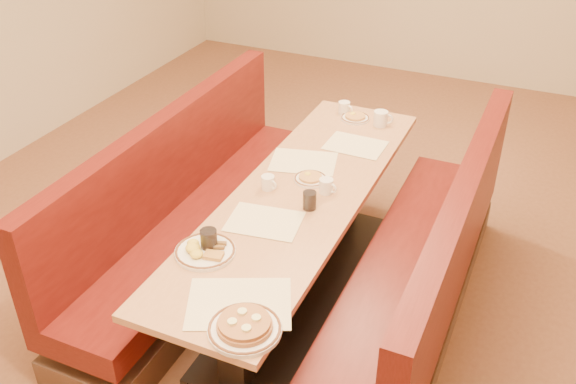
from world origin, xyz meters
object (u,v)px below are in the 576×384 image
at_px(coffee_mug_a, 327,186).
at_px(soda_tumbler_mid, 310,200).
at_px(booth_right, 420,281).
at_px(coffee_mug_c, 381,118).
at_px(soda_tumbler_near, 209,240).
at_px(diner_table, 299,246).
at_px(booth_left, 194,220).
at_px(pancake_plate, 245,327).
at_px(eggs_plate, 204,251).
at_px(coffee_mug_b, 268,182).
at_px(coffee_mug_d, 345,108).

bearing_deg(coffee_mug_a, soda_tumbler_mid, -83.20).
bearing_deg(booth_right, coffee_mug_a, 173.68).
bearing_deg(coffee_mug_c, soda_tumbler_near, -113.20).
relative_size(coffee_mug_a, soda_tumbler_near, 0.97).
bearing_deg(soda_tumbler_mid, diner_table, 131.78).
bearing_deg(soda_tumbler_mid, booth_left, 171.76).
relative_size(pancake_plate, coffee_mug_c, 2.34).
distance_m(eggs_plate, coffee_mug_c, 1.77).
height_order(diner_table, coffee_mug_c, coffee_mug_c).
distance_m(coffee_mug_b, soda_tumbler_near, 0.64).
xyz_separation_m(booth_right, coffee_mug_c, (-0.57, 1.02, 0.44)).
bearing_deg(eggs_plate, booth_right, 36.98).
height_order(pancake_plate, coffee_mug_a, coffee_mug_a).
xyz_separation_m(diner_table, soda_tumbler_mid, (0.11, -0.12, 0.43)).
relative_size(booth_right, pancake_plate, 7.94).
height_order(diner_table, soda_tumbler_near, soda_tumbler_near).
distance_m(booth_left, coffee_mug_d, 1.33).
xyz_separation_m(eggs_plate, coffee_mug_c, (0.36, 1.73, 0.03)).
height_order(coffee_mug_c, soda_tumbler_near, soda_tumbler_near).
bearing_deg(booth_right, coffee_mug_c, 119.31).
xyz_separation_m(booth_left, soda_tumbler_mid, (0.84, -0.12, 0.44)).
height_order(coffee_mug_a, coffee_mug_b, coffee_mug_a).
height_order(diner_table, booth_right, booth_right).
height_order(coffee_mug_b, soda_tumbler_mid, soda_tumbler_mid).
xyz_separation_m(soda_tumbler_near, soda_tumbler_mid, (0.31, 0.55, -0.01)).
distance_m(booth_left, coffee_mug_b, 0.70).
bearing_deg(booth_left, coffee_mug_c, 48.90).
distance_m(booth_right, pancake_plate, 1.28).
xyz_separation_m(eggs_plate, soda_tumbler_mid, (0.31, 0.58, 0.03)).
xyz_separation_m(coffee_mug_a, coffee_mug_b, (-0.32, -0.10, -0.00)).
height_order(coffee_mug_a, coffee_mug_d, coffee_mug_d).
xyz_separation_m(diner_table, eggs_plate, (-0.21, -0.71, 0.39)).
bearing_deg(diner_table, coffee_mug_c, 81.16).
distance_m(diner_table, eggs_plate, 0.83).
relative_size(diner_table, booth_right, 1.00).
height_order(booth_left, coffee_mug_b, booth_left).
distance_m(pancake_plate, soda_tumbler_mid, 0.98).
xyz_separation_m(booth_left, coffee_mug_d, (0.60, 1.10, 0.43)).
distance_m(coffee_mug_d, soda_tumbler_mid, 1.24).
height_order(coffee_mug_c, coffee_mug_d, coffee_mug_c).
height_order(pancake_plate, soda_tumbler_near, soda_tumbler_near).
bearing_deg(coffee_mug_a, pancake_plate, -71.16).
height_order(coffee_mug_a, coffee_mug_c, coffee_mug_c).
xyz_separation_m(eggs_plate, soda_tumbler_near, (0.01, 0.04, 0.04)).
bearing_deg(coffee_mug_b, diner_table, 29.18).
xyz_separation_m(coffee_mug_b, coffee_mug_c, (0.34, 1.05, 0.01)).
bearing_deg(coffee_mug_c, soda_tumbler_mid, -103.73).
bearing_deg(booth_right, pancake_plate, -114.95).
height_order(diner_table, pancake_plate, pancake_plate).
relative_size(booth_right, coffee_mug_a, 22.33).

